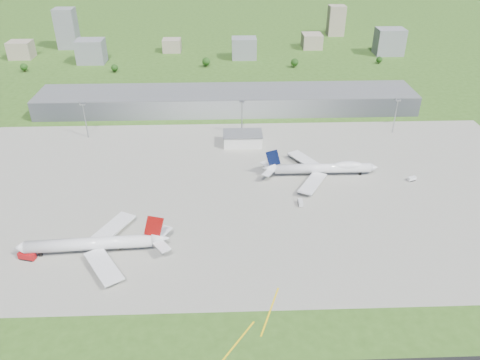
{
  "coord_description": "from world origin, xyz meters",
  "views": [
    {
      "loc": [
        -2.28,
        -192.21,
        143.91
      ],
      "look_at": [
        5.86,
        35.89,
        9.0
      ],
      "focal_mm": 35.0,
      "sensor_mm": 36.0,
      "label": 1
    }
  ],
  "objects_px": {
    "airliner_red_twin": "(95,244)",
    "van_white_far": "(412,179)",
    "van_white_near": "(300,203)",
    "tug_yellow": "(122,246)",
    "airliner_blue_quad": "(323,168)",
    "fire_truck": "(27,256)"
  },
  "relations": [
    {
      "from": "fire_truck",
      "to": "tug_yellow",
      "type": "xyz_separation_m",
      "value": [
        42.94,
        7.12,
        -0.81
      ]
    },
    {
      "from": "airliner_blue_quad",
      "to": "van_white_far",
      "type": "relative_size",
      "value": 13.05
    },
    {
      "from": "van_white_near",
      "to": "van_white_far",
      "type": "relative_size",
      "value": 1.0
    },
    {
      "from": "airliner_red_twin",
      "to": "van_white_far",
      "type": "relative_size",
      "value": 13.38
    },
    {
      "from": "airliner_blue_quad",
      "to": "tug_yellow",
      "type": "height_order",
      "value": "airliner_blue_quad"
    },
    {
      "from": "airliner_red_twin",
      "to": "fire_truck",
      "type": "distance_m",
      "value": 31.83
    },
    {
      "from": "tug_yellow",
      "to": "van_white_far",
      "type": "bearing_deg",
      "value": 1.8
    },
    {
      "from": "airliner_red_twin",
      "to": "tug_yellow",
      "type": "distance_m",
      "value": 12.8
    },
    {
      "from": "airliner_red_twin",
      "to": "airliner_blue_quad",
      "type": "relative_size",
      "value": 1.02
    },
    {
      "from": "fire_truck",
      "to": "tug_yellow",
      "type": "relative_size",
      "value": 2.03
    },
    {
      "from": "airliner_blue_quad",
      "to": "airliner_red_twin",
      "type": "bearing_deg",
      "value": -150.24
    },
    {
      "from": "airliner_blue_quad",
      "to": "tug_yellow",
      "type": "distance_m",
      "value": 128.43
    },
    {
      "from": "van_white_near",
      "to": "van_white_far",
      "type": "distance_m",
      "value": 74.97
    },
    {
      "from": "van_white_far",
      "to": "tug_yellow",
      "type": "bearing_deg",
      "value": -179.02
    },
    {
      "from": "airliner_red_twin",
      "to": "van_white_near",
      "type": "bearing_deg",
      "value": -163.18
    },
    {
      "from": "airliner_red_twin",
      "to": "tug_yellow",
      "type": "height_order",
      "value": "airliner_red_twin"
    },
    {
      "from": "van_white_near",
      "to": "airliner_red_twin",
      "type": "bearing_deg",
      "value": 110.07
    },
    {
      "from": "airliner_red_twin",
      "to": "airliner_blue_quad",
      "type": "xyz_separation_m",
      "value": [
        121.61,
        69.54,
        -0.15
      ]
    },
    {
      "from": "tug_yellow",
      "to": "van_white_near",
      "type": "height_order",
      "value": "van_white_near"
    },
    {
      "from": "airliner_blue_quad",
      "to": "tug_yellow",
      "type": "xyz_separation_m",
      "value": [
        -110.1,
        -66.0,
        -4.19
      ]
    },
    {
      "from": "tug_yellow",
      "to": "van_white_near",
      "type": "xyz_separation_m",
      "value": [
        92.0,
        34.09,
        0.42
      ]
    },
    {
      "from": "van_white_near",
      "to": "airliner_blue_quad",
      "type": "bearing_deg",
      "value": -29.47
    }
  ]
}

